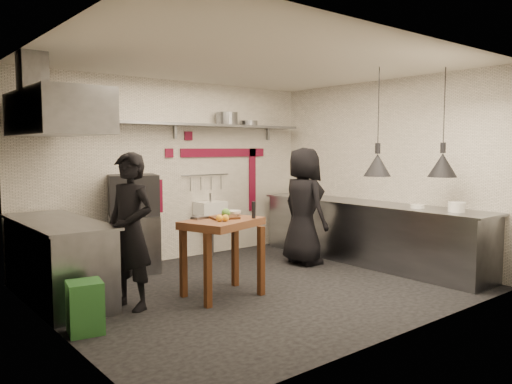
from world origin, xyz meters
TOP-DOWN VIEW (x-y plane):
  - floor at (0.00, 0.00)m, footprint 5.00×5.00m
  - ceiling at (0.00, 0.00)m, footprint 5.00×5.00m
  - wall_back at (0.00, 2.10)m, footprint 5.00×0.04m
  - wall_front at (0.00, -2.10)m, footprint 5.00×0.04m
  - wall_left at (-2.50, 0.00)m, footprint 0.04×4.20m
  - wall_right at (2.50, 0.00)m, footprint 0.04×4.20m
  - red_band_horiz at (0.95, 2.08)m, footprint 1.70×0.02m
  - red_band_vert at (1.55, 2.08)m, footprint 0.14×0.02m
  - red_tile_a at (0.25, 2.08)m, footprint 0.14×0.02m
  - red_tile_b at (-0.10, 2.08)m, footprint 0.14×0.02m
  - back_shelf at (0.00, 1.92)m, footprint 4.60×0.34m
  - shelf_bracket_left at (-1.90, 2.07)m, footprint 0.04×0.06m
  - shelf_bracket_mid at (0.00, 2.07)m, footprint 0.04×0.06m
  - shelf_bracket_right at (1.90, 2.07)m, footprint 0.04×0.06m
  - pan_far_left at (-1.55, 1.92)m, footprint 0.31×0.31m
  - pan_mid_left at (-1.33, 1.92)m, footprint 0.26×0.26m
  - stock_pot at (0.89, 1.92)m, footprint 0.40×0.40m
  - pan_right at (1.35, 1.92)m, footprint 0.36×0.36m
  - oven_stand at (-0.88, 1.74)m, footprint 0.84×0.81m
  - combi_oven at (-0.85, 1.81)m, footprint 0.84×0.81m
  - oven_door at (-0.85, 1.50)m, footprint 0.52×0.21m
  - oven_glass at (-0.85, 1.50)m, footprint 0.35×0.14m
  - hand_sink at (0.55, 1.92)m, footprint 0.46×0.34m
  - sink_tap at (0.55, 1.92)m, footprint 0.03×0.03m
  - sink_drain at (0.55, 1.88)m, footprint 0.06×0.06m
  - utensil_rail at (0.55, 2.06)m, footprint 0.90×0.02m
  - counter_right at (2.15, 0.00)m, footprint 0.70×3.80m
  - counter_right_top at (2.15, 0.00)m, footprint 0.76×3.90m
  - plate_stack at (2.12, -1.45)m, footprint 0.26×0.26m
  - small_bowl_right at (2.10, -0.89)m, footprint 0.25×0.25m
  - counter_left at (-2.15, 1.05)m, footprint 0.70×1.90m
  - counter_left_top at (-2.15, 1.05)m, footprint 0.76×2.00m
  - extractor_hood at (-2.10, 1.05)m, footprint 0.78×1.60m
  - hood_duct at (-2.35, 1.05)m, footprint 0.28×0.28m
  - green_bin at (-2.29, -0.19)m, footprint 0.37×0.37m
  - prep_table at (-0.58, -0.02)m, footprint 1.07×0.90m
  - cutting_board at (-0.53, -0.01)m, footprint 0.36×0.29m
  - pepper_mill at (-0.24, -0.19)m, footprint 0.06×0.06m
  - lemon_a at (-0.71, -0.15)m, footprint 0.10×0.10m
  - lemon_b at (-0.65, -0.18)m, footprint 0.08×0.08m
  - veg_ball at (-0.43, 0.12)m, footprint 0.14×0.14m
  - steel_tray at (-0.78, 0.16)m, footprint 0.20×0.15m
  - bowl at (-0.27, 0.17)m, footprint 0.24×0.24m
  - heat_lamp_near at (1.41, -0.72)m, footprint 0.41×0.41m
  - heat_lamp_far at (2.09, -1.25)m, footprint 0.46×0.46m
  - chef_left at (-1.63, 0.23)m, footprint 0.60×0.73m
  - chef_right at (1.34, 0.57)m, footprint 0.66×0.92m

SIDE VIEW (x-z plane):
  - floor at x=0.00m, z-range 0.00..0.00m
  - green_bin at x=-2.29m, z-range 0.00..0.50m
  - sink_drain at x=0.55m, z-range 0.01..0.67m
  - oven_stand at x=-0.88m, z-range 0.00..0.80m
  - counter_right at x=2.15m, z-range 0.00..0.90m
  - counter_left at x=-2.15m, z-range 0.00..0.90m
  - prep_table at x=-0.58m, z-range 0.00..0.92m
  - hand_sink at x=0.55m, z-range 0.67..0.89m
  - chef_left at x=-1.63m, z-range 0.00..1.71m
  - chef_right at x=1.34m, z-range 0.00..1.76m
  - counter_right_top at x=2.15m, z-range 0.90..0.93m
  - counter_left_top at x=-2.15m, z-range 0.90..0.93m
  - cutting_board at x=-0.53m, z-range 0.92..0.94m
  - steel_tray at x=-0.78m, z-range 0.92..0.95m
  - bowl at x=-0.27m, z-range 0.92..0.98m
  - small_bowl_right at x=2.10m, z-range 0.93..0.98m
  - lemon_b at x=-0.65m, z-range 0.92..1.00m
  - sink_tap at x=0.55m, z-range 0.89..1.03m
  - lemon_a at x=-0.71m, z-range 0.92..1.00m
  - veg_ball at x=-0.43m, z-range 0.92..1.02m
  - plate_stack at x=2.12m, z-range 0.93..1.06m
  - pepper_mill at x=-0.24m, z-range 0.92..1.12m
  - combi_oven at x=-0.85m, z-range 0.80..1.38m
  - oven_door at x=-0.85m, z-range 0.86..1.32m
  - oven_glass at x=-0.85m, z-range 0.92..1.26m
  - red_band_vert at x=1.55m, z-range 0.65..1.75m
  - utensil_rail at x=0.55m, z-range 1.31..1.33m
  - wall_back at x=0.00m, z-range 0.00..2.80m
  - wall_front at x=0.00m, z-range 0.00..2.80m
  - wall_left at x=-2.50m, z-range 0.00..2.80m
  - wall_right at x=2.50m, z-range 0.00..2.80m
  - red_band_horiz at x=0.95m, z-range 1.61..1.75m
  - red_tile_b at x=-0.10m, z-range 1.61..1.75m
  - red_tile_a at x=0.25m, z-range 1.88..2.02m
  - shelf_bracket_left at x=-1.90m, z-range 1.90..2.14m
  - shelf_bracket_mid at x=0.00m, z-range 1.90..2.14m
  - shelf_bracket_right at x=1.90m, z-range 1.90..2.14m
  - heat_lamp_far at x=2.09m, z-range 1.38..2.80m
  - heat_lamp_near at x=1.41m, z-range 1.39..2.80m
  - back_shelf at x=0.00m, z-range 2.10..2.14m
  - extractor_hood at x=-2.10m, z-range 1.90..2.40m
  - pan_mid_left at x=-1.33m, z-range 2.14..2.21m
  - pan_right at x=1.35m, z-range 2.14..2.22m
  - pan_far_left at x=-1.55m, z-range 2.14..2.23m
  - stock_pot at x=0.89m, z-range 2.14..2.34m
  - hood_duct at x=-2.35m, z-range 2.30..2.80m
  - ceiling at x=0.00m, z-range 2.80..2.80m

